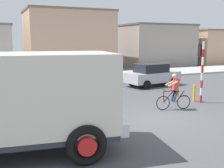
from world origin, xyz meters
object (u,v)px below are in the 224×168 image
Objects in this scene: cyclist at (174,92)px; traffic_light_pole at (202,63)px; truck_foreground at (23,97)px; bollard_far at (178,89)px; bollard_near at (194,93)px; car_red_near at (152,75)px.

traffic_light_pole is (2.17, 0.66, 1.20)m from cyclist.
truck_foreground reaches higher than bollard_far.
traffic_light_pole is at bearing -66.30° from bollard_near.
truck_foreground is at bearing -138.57° from car_red_near.
traffic_light_pole reaches higher than car_red_near.
bollard_near is at bearing 20.23° from truck_foreground.
traffic_light_pole is 1.65m from bollard_near.
bollard_near and bollard_far have the same top height.
truck_foreground is at bearing -161.69° from traffic_light_pole.
bollard_far is at bearing 90.00° from bollard_near.
cyclist reaches higher than bollard_far.
traffic_light_pole is 2.35m from bollard_far.
car_red_near is 4.68× the size of bollard_far.
truck_foreground is 6.36× the size of bollard_far.
cyclist is 6.81m from car_red_near.
traffic_light_pole reaches higher than cyclist.
bollard_far is at bearing 49.10° from cyclist.
truck_foreground reaches higher than car_red_near.
bollard_near is at bearing 25.13° from cyclist.
car_red_near is at bearing 66.29° from cyclist.
truck_foreground is 3.33× the size of cyclist.
cyclist is 2.57m from traffic_light_pole.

